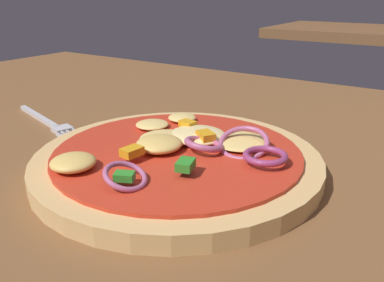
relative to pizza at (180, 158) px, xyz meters
name	(u,v)px	position (x,y,z in m)	size (l,w,h in m)	color
dining_table	(184,184)	(0.00, 0.01, -0.03)	(1.27, 0.80, 0.04)	brown
pizza	(180,158)	(0.00, 0.00, 0.00)	(0.24, 0.24, 0.03)	tan
fork	(49,123)	(-0.19, 0.01, -0.01)	(0.16, 0.06, 0.01)	silver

